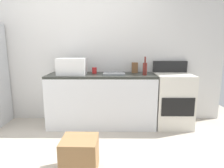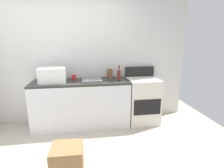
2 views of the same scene
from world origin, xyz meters
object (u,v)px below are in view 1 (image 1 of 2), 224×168
(stove_oven, at_px, (172,99))
(cardboard_box_large, at_px, (80,155))
(microwave, at_px, (72,66))
(coffee_mug, at_px, (94,70))
(wine_bottle, at_px, (145,68))
(knife_block, at_px, (135,68))

(stove_oven, xyz_separation_m, cardboard_box_large, (-1.39, -1.31, -0.27))
(microwave, distance_m, coffee_mug, 0.39)
(stove_oven, height_order, coffee_mug, stove_oven)
(wine_bottle, bearing_deg, stove_oven, 13.85)
(microwave, distance_m, wine_bottle, 1.20)
(coffee_mug, bearing_deg, microwave, -160.50)
(wine_bottle, xyz_separation_m, cardboard_box_large, (-0.87, -1.18, -0.82))
(wine_bottle, relative_size, coffee_mug, 3.00)
(stove_oven, bearing_deg, wine_bottle, -166.15)
(coffee_mug, height_order, knife_block, knife_block)
(stove_oven, bearing_deg, knife_block, 165.28)
(knife_block, relative_size, cardboard_box_large, 0.46)
(microwave, distance_m, knife_block, 1.08)
(coffee_mug, xyz_separation_m, knife_block, (0.70, 0.08, 0.04))
(microwave, xyz_separation_m, coffee_mug, (0.36, 0.13, -0.09))
(knife_block, distance_m, cardboard_box_large, 1.84)
(microwave, xyz_separation_m, wine_bottle, (1.19, -0.09, -0.03))
(stove_oven, relative_size, knife_block, 6.11)
(microwave, relative_size, cardboard_box_large, 1.19)
(stove_oven, bearing_deg, cardboard_box_large, -136.65)
(knife_block, bearing_deg, microwave, -168.94)
(stove_oven, xyz_separation_m, wine_bottle, (-0.51, -0.13, 0.54))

